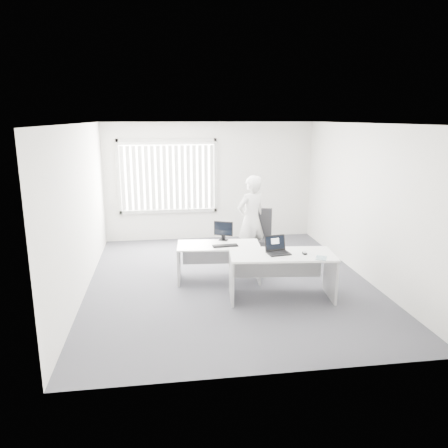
{
  "coord_description": "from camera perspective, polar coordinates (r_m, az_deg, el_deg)",
  "views": [
    {
      "loc": [
        -1.17,
        -7.38,
        2.9
      ],
      "look_at": [
        -0.07,
        0.15,
        1.04
      ],
      "focal_mm": 35.0,
      "sensor_mm": 36.0,
      "label": 1
    }
  ],
  "objects": [
    {
      "name": "ceiling",
      "position": [
        7.47,
        0.72,
        13.0
      ],
      "size": [
        5.0,
        6.0,
        0.02
      ],
      "primitive_type": "cube",
      "color": "white",
      "rests_on": "wall_back"
    },
    {
      "name": "monitor",
      "position": [
        8.08,
        -0.08,
        -0.91
      ],
      "size": [
        0.37,
        0.25,
        0.36
      ],
      "primitive_type": null,
      "rotation": [
        0.0,
        0.0,
        -0.42
      ],
      "color": "black",
      "rests_on": "desk_far"
    },
    {
      "name": "booklet",
      "position": [
        6.98,
        12.58,
        -4.35
      ],
      "size": [
        0.24,
        0.27,
        0.01
      ],
      "primitive_type": "cube",
      "rotation": [
        0.0,
        0.0,
        -0.44
      ],
      "color": "white",
      "rests_on": "desk_near"
    },
    {
      "name": "laptop",
      "position": [
        7.04,
        7.17,
        -2.84
      ],
      "size": [
        0.4,
        0.36,
        0.28
      ],
      "primitive_type": null,
      "rotation": [
        0.0,
        0.0,
        0.15
      ],
      "color": "black",
      "rests_on": "desk_near"
    },
    {
      "name": "office_chair",
      "position": [
        8.91,
        4.68,
        -2.96
      ],
      "size": [
        0.77,
        0.77,
        1.11
      ],
      "rotation": [
        0.0,
        0.0,
        -0.26
      ],
      "color": "black",
      "rests_on": "ground"
    },
    {
      "name": "ground",
      "position": [
        8.01,
        0.66,
        -7.46
      ],
      "size": [
        6.0,
        6.0,
        0.0
      ],
      "primitive_type": "plane",
      "color": "#4E4E55",
      "rests_on": "ground"
    },
    {
      "name": "person",
      "position": [
        8.78,
        3.6,
        0.55
      ],
      "size": [
        0.77,
        0.66,
        1.79
      ],
      "primitive_type": "imported",
      "rotation": [
        0.0,
        0.0,
        3.56
      ],
      "color": "silver",
      "rests_on": "ground"
    },
    {
      "name": "blinds",
      "position": [
        10.37,
        -7.34,
        6.0
      ],
      "size": [
        2.2,
        0.1,
        1.5
      ],
      "primitive_type": null,
      "color": "white",
      "rests_on": "wall_back"
    },
    {
      "name": "keyboard",
      "position": [
        7.75,
        0.16,
        -2.86
      ],
      "size": [
        0.46,
        0.18,
        0.02
      ],
      "primitive_type": "cube",
      "rotation": [
        0.0,
        0.0,
        0.07
      ],
      "color": "black",
      "rests_on": "desk_far"
    },
    {
      "name": "mouse",
      "position": [
        7.13,
        10.49,
        -3.73
      ],
      "size": [
        0.07,
        0.1,
        0.04
      ],
      "primitive_type": null,
      "rotation": [
        0.0,
        0.0,
        -0.06
      ],
      "color": "silver",
      "rests_on": "paper_sheet"
    },
    {
      "name": "paper_sheet",
      "position": [
        7.11,
        10.5,
        -3.97
      ],
      "size": [
        0.31,
        0.23,
        0.0
      ],
      "primitive_type": "cube",
      "rotation": [
        0.0,
        0.0,
        0.08
      ],
      "color": "white",
      "rests_on": "desk_near"
    },
    {
      "name": "wall_front",
      "position": [
        4.77,
        6.34,
        -4.62
      ],
      "size": [
        5.0,
        0.02,
        2.8
      ],
      "primitive_type": "cube",
      "color": "silver",
      "rests_on": "ground"
    },
    {
      "name": "wall_left",
      "position": [
        7.64,
        -18.17,
        1.76
      ],
      "size": [
        0.02,
        6.0,
        2.8
      ],
      "primitive_type": "cube",
      "color": "silver",
      "rests_on": "ground"
    },
    {
      "name": "desk_near",
      "position": [
        7.18,
        7.53,
        -5.47
      ],
      "size": [
        1.74,
        0.95,
        0.76
      ],
      "rotation": [
        0.0,
        0.0,
        -0.1
      ],
      "color": "white",
      "rests_on": "ground"
    },
    {
      "name": "wall_right",
      "position": [
        8.37,
        17.85,
        2.78
      ],
      "size": [
        0.02,
        6.0,
        2.8
      ],
      "primitive_type": "cube",
      "color": "silver",
      "rests_on": "ground"
    },
    {
      "name": "wall_back",
      "position": [
        10.55,
        -1.87,
        5.57
      ],
      "size": [
        5.0,
        0.02,
        2.8
      ],
      "primitive_type": "cube",
      "color": "silver",
      "rests_on": "ground"
    },
    {
      "name": "desk_far",
      "position": [
        7.92,
        -0.71,
        -3.99
      ],
      "size": [
        1.53,
        0.82,
        0.67
      ],
      "rotation": [
        0.0,
        0.0,
        -0.09
      ],
      "color": "white",
      "rests_on": "ground"
    },
    {
      "name": "window",
      "position": [
        10.43,
        -7.35,
        6.2
      ],
      "size": [
        2.32,
        0.06,
        1.76
      ],
      "primitive_type": "cube",
      "color": "#B3B2AE",
      "rests_on": "wall_back"
    }
  ]
}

